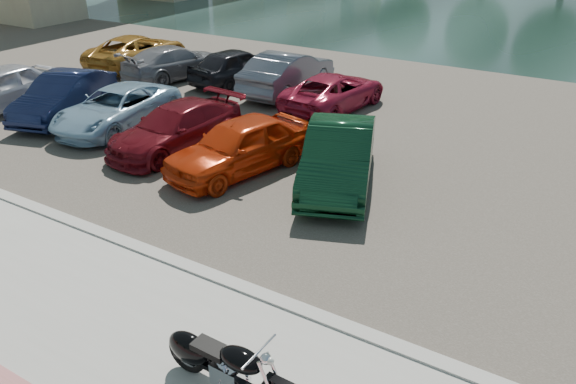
% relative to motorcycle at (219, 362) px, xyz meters
% --- Properties ---
extents(ground, '(200.00, 200.00, 0.00)m').
position_rel_motorcycle_xyz_m(ground, '(-0.80, 0.11, -0.56)').
color(ground, '#595447').
rests_on(ground, ground).
extents(kerb, '(60.00, 0.30, 0.14)m').
position_rel_motorcycle_xyz_m(kerb, '(-0.80, 2.11, -0.49)').
color(kerb, '#A5A49C').
rests_on(kerb, ground).
extents(parking_lot, '(60.00, 18.00, 0.04)m').
position_rel_motorcycle_xyz_m(parking_lot, '(-0.80, 11.11, -0.54)').
color(parking_lot, '#48433A').
rests_on(parking_lot, ground).
extents(river, '(120.00, 40.00, 0.00)m').
position_rel_motorcycle_xyz_m(river, '(-0.80, 40.11, -0.56)').
color(river, '#1A2F2B').
rests_on(river, ground).
extents(motorcycle, '(2.33, 0.75, 1.05)m').
position_rel_motorcycle_xyz_m(motorcycle, '(0.00, 0.00, 0.00)').
color(motorcycle, black).
rests_on(motorcycle, promenade).
extents(car_1, '(2.73, 4.58, 1.43)m').
position_rel_motorcycle_xyz_m(car_1, '(-11.67, 6.89, 0.19)').
color(car_1, '#131B3C').
rests_on(car_1, parking_lot).
extents(car_2, '(2.47, 4.67, 1.25)m').
position_rel_motorcycle_xyz_m(car_2, '(-9.45, 7.04, 0.10)').
color(car_2, '#8BB1CB').
rests_on(car_2, parking_lot).
extents(car_3, '(2.23, 4.57, 1.28)m').
position_rel_motorcycle_xyz_m(car_3, '(-6.65, 6.66, 0.12)').
color(car_3, maroon).
rests_on(car_3, parking_lot).
extents(car_4, '(2.64, 4.48, 1.43)m').
position_rel_motorcycle_xyz_m(car_4, '(-4.21, 6.34, 0.19)').
color(car_4, red).
rests_on(car_4, parking_lot).
extents(car_5, '(3.15, 4.86, 1.51)m').
position_rel_motorcycle_xyz_m(car_5, '(-1.64, 7.01, 0.24)').
color(car_5, '#0E351E').
rests_on(car_5, parking_lot).
extents(car_6, '(2.67, 5.11, 1.37)m').
position_rel_motorcycle_xyz_m(car_6, '(-14.43, 12.97, 0.17)').
color(car_6, '#B37A29').
rests_on(car_6, parking_lot).
extents(car_7, '(2.66, 4.79, 1.31)m').
position_rel_motorcycle_xyz_m(car_7, '(-11.79, 12.40, 0.14)').
color(car_7, gray).
rests_on(car_7, parking_lot).
extents(car_8, '(2.43, 4.36, 1.40)m').
position_rel_motorcycle_xyz_m(car_8, '(-9.18, 13.10, 0.18)').
color(car_8, black).
rests_on(car_8, parking_lot).
extents(car_9, '(1.67, 4.67, 1.53)m').
position_rel_motorcycle_xyz_m(car_9, '(-6.81, 13.06, 0.24)').
color(car_9, slate).
rests_on(car_9, parking_lot).
extents(car_10, '(2.45, 4.60, 1.23)m').
position_rel_motorcycle_xyz_m(car_10, '(-4.45, 12.27, 0.09)').
color(car_10, maroon).
rests_on(car_10, parking_lot).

